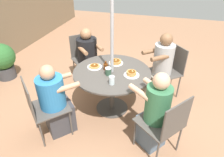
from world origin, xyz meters
TOP-DOWN VIEW (x-y plane):
  - ground_plane at (0.00, 0.00)m, footprint 12.00×12.00m
  - patio_table at (0.00, 0.00)m, footprint 1.18×1.18m
  - umbrella_pole at (0.00, 0.00)m, footprint 0.05×0.05m
  - patio_chair_north at (0.77, 0.78)m, footprint 0.67×0.67m
  - diner_north at (0.64, 0.65)m, footprint 0.59×0.59m
  - patio_chair_east at (-0.80, 0.74)m, footprint 0.67×0.67m
  - diner_east at (-0.67, 0.62)m, footprint 0.58×0.58m
  - patio_chair_south at (-0.68, -0.86)m, footprint 0.67×0.67m
  - diner_south at (-0.57, -0.71)m, footprint 0.54×0.57m
  - patio_chair_west at (0.70, -0.84)m, footprint 0.67×0.67m
  - diner_west at (0.58, -0.71)m, footprint 0.54×0.56m
  - pancake_plate_a at (0.26, 0.01)m, footprint 0.23×0.23m
  - pancake_plate_b at (0.04, 0.30)m, footprint 0.23×0.23m
  - pancake_plate_c at (-0.03, -0.31)m, footprint 0.23×0.23m
  - syrup_bottle at (0.03, 0.11)m, footprint 0.09×0.07m
  - coffee_cup at (-0.11, 0.03)m, footprint 0.09×0.09m
  - drinking_glass_a at (-0.33, -0.09)m, footprint 0.08×0.08m
  - potted_shrub at (0.34, 2.40)m, footprint 0.53×0.53m

SIDE VIEW (x-z plane):
  - ground_plane at x=0.00m, z-range 0.00..0.00m
  - potted_shrub at x=0.34m, z-range 0.04..0.79m
  - diner_east at x=-0.67m, z-range -0.05..1.04m
  - diner_north at x=0.64m, z-range -0.06..1.06m
  - patio_chair_north at x=0.77m, z-range 0.07..0.99m
  - patio_chair_east at x=-0.80m, z-range 0.07..0.99m
  - patio_chair_south at x=-0.68m, z-range 0.07..0.99m
  - patio_chair_west at x=0.70m, z-range 0.07..0.99m
  - diner_south at x=-0.57m, z-range -0.04..1.11m
  - diner_west at x=0.58m, z-range -0.05..1.14m
  - patio_table at x=0.00m, z-range 0.24..0.96m
  - pancake_plate_b at x=0.04m, z-range 0.71..0.76m
  - pancake_plate_a at x=0.26m, z-range 0.71..0.78m
  - pancake_plate_c at x=-0.03m, z-range 0.71..0.79m
  - syrup_bottle at x=0.03m, z-range 0.71..0.84m
  - coffee_cup at x=-0.11m, z-range 0.72..0.83m
  - drinking_glass_a at x=-0.33m, z-range 0.72..0.84m
  - umbrella_pole at x=0.00m, z-range 0.00..2.47m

